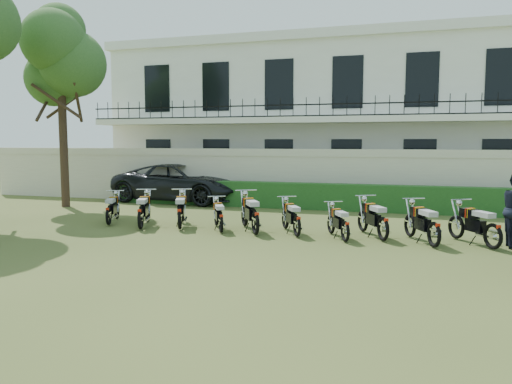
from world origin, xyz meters
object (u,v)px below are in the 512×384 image
Objects in this scene: tree_west_near at (61,56)px; motorcycle_4 at (255,217)px; suv at (181,183)px; motorcycle_8 at (434,228)px; motorcycle_2 at (180,213)px; motorcycle_1 at (140,213)px; motorcycle_5 at (297,221)px; motorcycle_7 at (383,223)px; motorcycle_0 at (108,211)px; motorcycle_6 at (345,226)px; motorcycle_9 at (493,230)px; motorcycle_3 at (221,218)px.

tree_west_near is 11.12m from motorcycle_4.
motorcycle_8 is at bearing -118.94° from suv.
motorcycle_2 reaches higher than motorcycle_8.
motorcycle_5 is (4.65, 0.24, -0.04)m from motorcycle_1.
motorcycle_1 is 1.05× the size of motorcycle_7.
motorcycle_0 reaches higher than motorcycle_6.
motorcycle_6 is (5.99, -0.06, -0.07)m from motorcycle_1.
motorcycle_6 is at bearing -26.57° from motorcycle_2.
motorcycle_1 and motorcycle_9 have the same top height.
motorcycle_7 is 1.32m from motorcycle_8.
motorcycle_1 is 1.02× the size of motorcycle_8.
motorcycle_5 is 0.92× the size of motorcycle_7.
motorcycle_0 is 3.78m from motorcycle_3.
suv is at bearing 116.78° from motorcycle_7.
tree_west_near is 5.04× the size of motorcycle_3.
motorcycle_4 is at bearing -23.56° from motorcycle_0.
motorcycle_3 is 2.19m from motorcycle_5.
motorcycle_8 is at bearing -27.89° from motorcycle_6.
tree_west_near is 15.23m from motorcycle_8.
motorcycle_5 is at bearing -19.28° from tree_west_near.
motorcycle_3 is at bearing -27.64° from motorcycle_2.
motorcycle_8 is 12.13m from suv.
motorcycle_4 is at bearing -18.03° from motorcycle_1.
motorcycle_3 is 0.85× the size of motorcycle_8.
motorcycle_2 is 2.38m from motorcycle_4.
motorcycle_7 is (3.43, 0.18, -0.03)m from motorcycle_4.
motorcycle_6 is at bearing 149.90° from motorcycle_9.
motorcycle_5 is 1.37m from motorcycle_6.
tree_west_near reaches higher than motorcycle_4.
motorcycle_6 is 2.16m from motorcycle_8.
motorcycle_3 is at bearing 154.52° from motorcycle_7.
suv is (-8.81, 6.35, 0.32)m from motorcycle_7.
tree_west_near is at bearing 119.51° from motorcycle_0.
motorcycle_9 is at bearing -33.33° from motorcycle_7.
motorcycle_8 is (1.23, -0.46, 0.00)m from motorcycle_7.
motorcycle_4 is (1.04, -0.03, 0.09)m from motorcycle_3.
tree_west_near is 4.77× the size of motorcycle_5.
tree_west_near is 4.16× the size of motorcycle_1.
suv is (-7.88, 6.75, 0.38)m from motorcycle_6.
motorcycle_7 reaches higher than motorcycle_3.
motorcycle_7 is at bearing -27.34° from motorcycle_4.
motorcycle_4 is at bearing -135.31° from suv.
motorcycle_7 is at bearing 135.30° from motorcycle_8.
motorcycle_3 is 0.99× the size of motorcycle_6.
motorcycle_4 is 1.16m from motorcycle_5.
motorcycle_1 is 1.02× the size of motorcycle_4.
motorcycle_2 is 1.15× the size of motorcycle_5.
tree_west_near is 4.55× the size of motorcycle_9.
motorcycle_3 is 0.84× the size of motorcycle_4.
motorcycle_0 is at bearing 146.20° from motorcycle_9.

